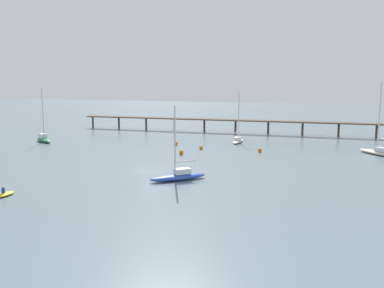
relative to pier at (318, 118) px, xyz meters
name	(u,v)px	position (x,y,z in m)	size (l,w,h in m)	color
ground_plane	(151,170)	(-19.50, -47.59, -4.22)	(400.00, 400.00, 0.00)	slate
pier	(318,118)	(0.00, 0.00, 0.00)	(82.35, 8.74, 7.17)	brown
sailboat_white	(238,139)	(-14.89, -16.56, -3.58)	(2.25, 7.07, 10.35)	white
sailboat_blue	(178,175)	(-13.57, -51.69, -3.56)	(6.64, 6.62, 9.59)	#2D4CB7
sailboat_cream	(379,151)	(11.70, -22.30, -3.52)	(7.28, 7.70, 12.58)	beige
sailboat_green	(43,138)	(-53.68, -30.22, -3.47)	(7.27, 5.59, 11.29)	#287F4C
dinghy_yellow	(3,194)	(-28.71, -65.35, -4.01)	(1.27, 2.81, 1.14)	yellow
mooring_buoy_outer	(176,143)	(-25.42, -24.89, -3.83)	(0.78, 0.78, 0.78)	orange
mooring_buoy_near	(260,150)	(-8.10, -27.16, -3.84)	(0.76, 0.76, 0.76)	orange
mooring_buoy_far	(181,152)	(-20.36, -34.30, -3.81)	(0.82, 0.82, 0.82)	orange
mooring_buoy_inner	(201,147)	(-19.08, -27.70, -3.87)	(0.71, 0.71, 0.71)	orange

